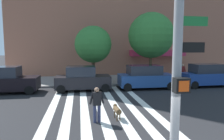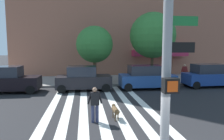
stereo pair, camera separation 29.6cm
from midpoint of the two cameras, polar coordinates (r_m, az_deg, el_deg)
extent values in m
plane|color=#232326|center=(11.74, 1.07, -10.69)|extent=(160.00, 160.00, 0.00)
cube|color=gray|center=(21.08, -3.01, -2.80)|extent=(80.00, 6.00, 0.15)
cube|color=silver|center=(11.73, -16.20, -10.94)|extent=(0.45, 12.71, 0.01)
cube|color=silver|center=(11.63, -11.73, -10.97)|extent=(0.45, 12.71, 0.01)
cube|color=silver|center=(11.61, -7.21, -10.93)|extent=(0.45, 12.71, 0.01)
cube|color=silver|center=(11.65, -2.70, -10.82)|extent=(0.45, 12.71, 0.01)
cube|color=silver|center=(11.76, 1.75, -10.65)|extent=(0.45, 12.71, 0.01)
cube|color=silver|center=(11.93, 6.08, -10.42)|extent=(0.45, 12.71, 0.01)
cube|color=silver|center=(12.18, 10.26, -10.14)|extent=(0.45, 12.71, 0.01)
cube|color=#B42848|center=(24.84, 13.47, 4.63)|extent=(6.49, 1.60, 0.70)
cylinder|color=gray|center=(4.11, 16.97, 0.46)|extent=(0.18, 0.18, 5.80)
cube|color=black|center=(3.97, 18.04, -4.15)|extent=(0.28, 0.18, 0.28)
cube|color=#E54C14|center=(3.88, 18.68, -4.40)|extent=(0.20, 0.01, 0.20)
cube|color=#19662D|center=(4.25, 21.14, 12.67)|extent=(0.60, 0.03, 0.18)
cube|color=black|center=(4.21, 20.63, 5.93)|extent=(0.56, 0.03, 0.20)
cube|color=black|center=(17.35, -26.47, -3.28)|extent=(4.61, 1.93, 0.97)
cube|color=#232833|center=(17.29, -27.18, -0.40)|extent=(2.23, 1.66, 0.79)
cylinder|color=black|center=(17.69, -19.96, -4.13)|extent=(0.66, 0.23, 0.66)
cylinder|color=black|center=(16.09, -21.32, -5.21)|extent=(0.66, 0.23, 0.66)
cube|color=black|center=(16.44, -7.30, -3.21)|extent=(4.30, 1.92, 0.93)
cube|color=#232833|center=(16.32, -7.94, -0.29)|extent=(2.21, 1.68, 0.76)
cylinder|color=black|center=(17.45, -1.81, -3.89)|extent=(0.66, 0.22, 0.66)
cylinder|color=black|center=(15.75, -1.17, -5.02)|extent=(0.66, 0.22, 0.66)
cylinder|color=black|center=(17.43, -12.79, -4.06)|extent=(0.66, 0.22, 0.66)
cylinder|color=black|center=(15.74, -13.35, -5.20)|extent=(0.66, 0.22, 0.66)
cube|color=navy|center=(17.28, 10.25, -2.78)|extent=(4.55, 2.03, 0.94)
cube|color=#232833|center=(17.11, 9.72, 0.01)|extent=(2.68, 1.77, 0.77)
cylinder|color=black|center=(18.78, 14.59, -3.35)|extent=(0.66, 0.23, 0.66)
cylinder|color=black|center=(17.14, 16.84, -4.35)|extent=(0.66, 0.23, 0.66)
cylinder|color=black|center=(17.78, 3.84, -3.71)|extent=(0.66, 0.23, 0.66)
cylinder|color=black|center=(16.03, 5.09, -4.83)|extent=(0.66, 0.23, 0.66)
cube|color=navy|center=(19.78, 26.04, -2.15)|extent=(4.47, 1.84, 0.96)
cube|color=#232833|center=(19.57, 25.74, 0.36)|extent=(2.58, 1.61, 0.79)
cylinder|color=black|center=(21.51, 28.61, -2.72)|extent=(0.66, 0.23, 0.66)
cylinder|color=black|center=(19.61, 20.40, -3.14)|extent=(0.66, 0.23, 0.66)
cylinder|color=black|center=(18.21, 22.88, -3.96)|extent=(0.66, 0.23, 0.66)
cylinder|color=#4C3823|center=(19.11, -4.38, 0.42)|extent=(0.32, 0.32, 2.62)
sphere|color=#337533|center=(19.01, -4.44, 7.17)|extent=(3.40, 3.40, 3.40)
cylinder|color=#4C3823|center=(19.88, 11.53, 1.41)|extent=(0.27, 0.27, 3.22)
sphere|color=#337533|center=(19.83, 11.71, 9.47)|extent=(4.29, 4.29, 4.29)
cylinder|color=#282D4C|center=(9.60, -4.49, -12.09)|extent=(0.16, 0.16, 0.82)
cylinder|color=#282D4C|center=(9.63, -3.28, -12.03)|extent=(0.16, 0.16, 0.82)
cube|color=black|center=(9.41, -3.92, -7.96)|extent=(0.40, 0.27, 0.60)
cylinder|color=black|center=(9.38, -5.38, -7.84)|extent=(0.23, 0.11, 0.57)
cylinder|color=black|center=(9.44, -2.46, -7.71)|extent=(0.23, 0.11, 0.57)
sphere|color=#936B51|center=(9.32, -3.94, -5.51)|extent=(0.24, 0.24, 0.22)
cylinder|color=brown|center=(9.95, 1.84, -11.15)|extent=(0.31, 0.67, 0.26)
sphere|color=brown|center=(10.31, 1.29, -9.95)|extent=(0.21, 0.21, 0.20)
cylinder|color=brown|center=(9.54, 2.48, -11.62)|extent=(0.05, 0.24, 0.16)
cylinder|color=brown|center=(10.24, 1.13, -12.34)|extent=(0.06, 0.06, 0.32)
cylinder|color=brown|center=(10.27, 1.91, -12.29)|extent=(0.06, 0.06, 0.32)
cylinder|color=brown|center=(9.82, 1.76, -13.19)|extent=(0.06, 0.06, 0.32)
cylinder|color=brown|center=(9.85, 2.57, -13.12)|extent=(0.06, 0.06, 0.32)
cylinder|color=black|center=(21.34, 20.17, -1.76)|extent=(0.18, 0.18, 0.82)
cylinder|color=black|center=(21.29, 19.65, -1.76)|extent=(0.18, 0.18, 0.82)
cube|color=maroon|center=(21.23, 19.99, 0.14)|extent=(0.42, 0.31, 0.60)
cylinder|color=maroon|center=(21.29, 20.61, 0.21)|extent=(0.24, 0.13, 0.57)
cylinder|color=maroon|center=(21.16, 19.36, 0.22)|extent=(0.24, 0.13, 0.57)
sphere|color=tan|center=(21.19, 20.03, 1.24)|extent=(0.26, 0.26, 0.22)
camera|label=1|loc=(0.15, -89.36, 0.07)|focal=32.73mm
camera|label=2|loc=(0.15, 90.64, -0.07)|focal=32.73mm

